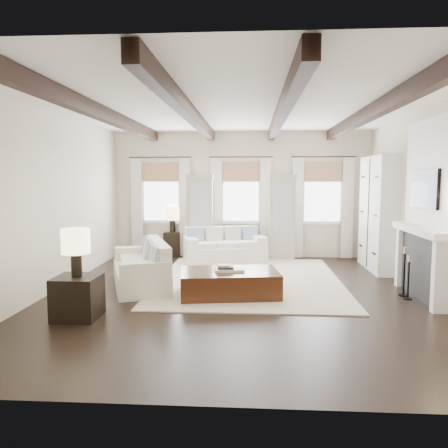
# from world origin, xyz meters

# --- Properties ---
(ground) EXTENTS (7.50, 7.50, 0.00)m
(ground) POSITION_xyz_m (0.00, 0.00, 0.00)
(ground) COLOR black
(ground) RESTS_ON ground
(room_shell) EXTENTS (6.54, 7.54, 3.22)m
(room_shell) POSITION_xyz_m (0.75, 0.90, 1.89)
(room_shell) COLOR beige
(room_shell) RESTS_ON ground
(area_rug) EXTENTS (3.56, 4.43, 0.02)m
(area_rug) POSITION_xyz_m (0.23, 1.13, 0.01)
(area_rug) COLOR beige
(area_rug) RESTS_ON ground
(sofa_back) EXTENTS (2.10, 1.39, 0.83)m
(sofa_back) POSITION_xyz_m (-0.38, 3.11, 0.33)
(sofa_back) COLOR white
(sofa_back) RESTS_ON ground
(sofa_left) EXTENTS (1.51, 2.17, 0.85)m
(sofa_left) POSITION_xyz_m (-1.73, 0.49, 0.35)
(sofa_left) COLOR white
(sofa_left) RESTS_ON ground
(ottoman) EXTENTS (1.79, 1.26, 0.44)m
(ottoman) POSITION_xyz_m (-0.10, -0.06, 0.22)
(ottoman) COLOR black
(ottoman) RESTS_ON ground
(tray) EXTENTS (0.55, 0.45, 0.04)m
(tray) POSITION_xyz_m (-0.11, -0.01, 0.46)
(tray) COLOR white
(tray) RESTS_ON ottoman
(book_lower) EXTENTS (0.29, 0.24, 0.04)m
(book_lower) POSITION_xyz_m (-0.17, -0.08, 0.50)
(book_lower) COLOR #262628
(book_lower) RESTS_ON tray
(book_upper) EXTENTS (0.24, 0.20, 0.03)m
(book_upper) POSITION_xyz_m (-0.21, -0.07, 0.53)
(book_upper) COLOR beige
(book_upper) RESTS_ON book_lower
(side_table_front) EXTENTS (0.61, 0.61, 0.61)m
(side_table_front) POSITION_xyz_m (-2.23, -1.40, 0.31)
(side_table_front) COLOR black
(side_table_front) RESTS_ON ground
(lamp_front) EXTENTS (0.40, 0.40, 0.69)m
(lamp_front) POSITION_xyz_m (-2.23, -1.40, 1.08)
(lamp_front) COLOR black
(lamp_front) RESTS_ON side_table_front
(side_table_back) EXTENTS (0.42, 0.42, 0.63)m
(side_table_back) POSITION_xyz_m (-1.76, 3.68, 0.32)
(side_table_back) COLOR black
(side_table_back) RESTS_ON ground
(lamp_back) EXTENTS (0.38, 0.38, 0.65)m
(lamp_back) POSITION_xyz_m (-1.76, 3.68, 1.08)
(lamp_back) COLOR black
(lamp_back) RESTS_ON side_table_back
(candlestick_near) EXTENTS (0.15, 0.15, 0.73)m
(candlestick_near) POSITION_xyz_m (2.90, -0.08, 0.30)
(candlestick_near) COLOR black
(candlestick_near) RESTS_ON ground
(candlestick_far) EXTENTS (0.17, 0.17, 0.85)m
(candlestick_far) POSITION_xyz_m (2.90, 0.13, 0.35)
(candlestick_far) COLOR black
(candlestick_far) RESTS_ON ground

